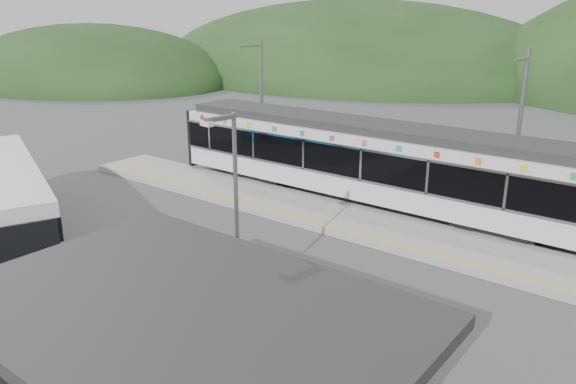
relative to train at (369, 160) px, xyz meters
The scene contains 10 objects.
ground 6.51m from the train, 103.71° to the right, with size 120.00×120.00×0.00m, color #4C4C4F.
hills 5.21m from the train, ahead, with size 146.00×149.00×26.00m.
platform 3.62m from the train, 118.48° to the right, with size 26.00×3.20×0.30m, color #9E9E99.
yellow_line 4.61m from the train, 110.11° to the right, with size 26.00×0.10×0.01m, color yellow.
train is the anchor object (origin of this frame).
catenary_mast_west 8.98m from the train, 163.15° to the left, with size 0.18×1.80×7.00m.
catenary_mast_east 6.30m from the train, 24.84° to the left, with size 0.18×1.80×7.00m.
station_shelter 15.68m from the train, 73.19° to the right, with size 9.20×6.20×3.00m.
bus 14.95m from the train, 125.25° to the right, with size 11.11×6.43×2.99m.
lamp_post 11.11m from the train, 79.70° to the right, with size 0.37×1.05×5.86m.
Camera 1 is at (13.51, -15.35, 8.39)m, focal length 35.00 mm.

